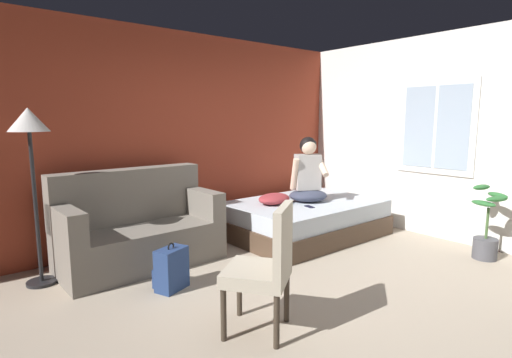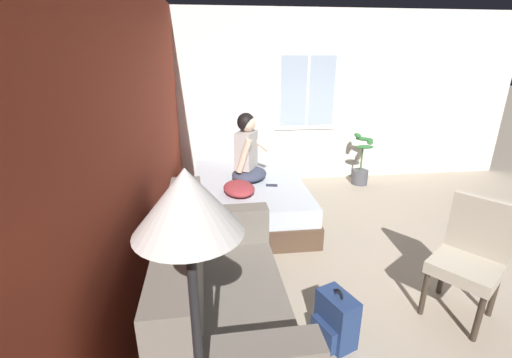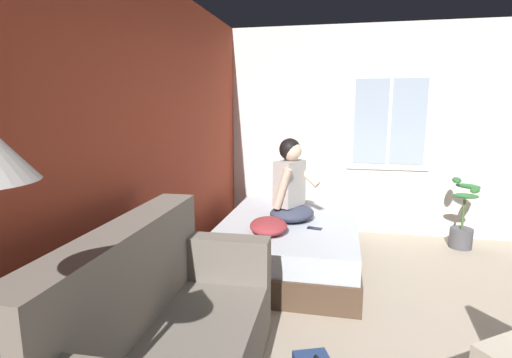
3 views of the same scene
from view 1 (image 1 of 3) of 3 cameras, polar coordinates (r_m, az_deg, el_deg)
The scene contains 12 objects.
ground_plane at distance 3.69m, azimuth 8.72°, elevation -17.13°, with size 40.00×40.00×0.00m, color tan.
wall_back_accent at distance 5.37m, azimuth -11.66°, elevation 5.80°, with size 10.46×0.16×2.70m, color #993823.
wall_side_with_window at distance 5.75m, azimuth 28.16°, elevation 5.16°, with size 0.19×6.33×2.70m.
bed at distance 5.55m, azimuth 6.97°, elevation -5.65°, with size 2.05×1.45×0.48m.
couch at distance 4.62m, azimuth -16.45°, elevation -6.86°, with size 1.72×0.86×1.04m.
side_chair at distance 3.01m, azimuth 1.41°, elevation -12.11°, with size 0.64×0.64×0.98m.
person_seated at distance 5.45m, azimuth 7.42°, elevation 0.52°, with size 0.66×0.63×0.88m.
backpack at distance 3.93m, azimuth -12.06°, elevation -12.53°, with size 0.34×0.31×0.46m.
throw_pillow at distance 5.28m, azimuth 2.61°, elevation -2.83°, with size 0.48×0.36×0.14m, color #993338.
cell_phone at distance 5.15m, azimuth 7.64°, elevation -3.93°, with size 0.07×0.14×0.01m, color black.
floor_lamp at distance 4.26m, azimuth -29.60°, elevation 5.23°, with size 0.36×0.36×1.70m.
potted_plant at distance 5.30m, azimuth 30.05°, elevation -6.73°, with size 0.39×0.37×0.85m.
Camera 1 is at (-2.50, -2.20, 1.60)m, focal length 28.00 mm.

